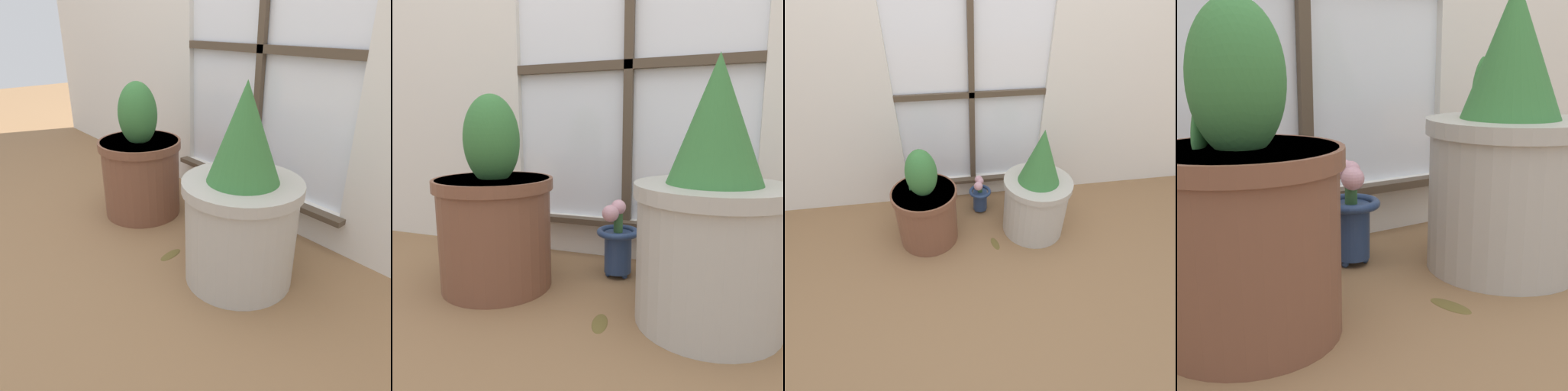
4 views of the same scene
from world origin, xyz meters
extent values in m
plane|color=olive|center=(0.00, 0.00, 0.00)|extent=(10.00, 10.00, 0.00)
cube|color=silver|center=(0.00, 0.58, 0.08)|extent=(0.97, 0.05, 0.16)
cube|color=white|center=(0.00, 0.60, 0.78)|extent=(0.97, 0.02, 1.23)
cube|color=#4C3D2D|center=(0.00, 0.57, 0.78)|extent=(0.04, 0.02, 1.23)
cube|color=#4C3D2D|center=(0.00, 0.57, 0.78)|extent=(0.97, 0.02, 0.04)
cube|color=#4C3D2D|center=(0.00, 0.54, 0.15)|extent=(1.03, 0.06, 0.02)
cylinder|color=brown|center=(-0.35, 0.14, 0.19)|extent=(0.37, 0.37, 0.38)
cylinder|color=brown|center=(-0.35, 0.14, 0.36)|extent=(0.39, 0.39, 0.04)
cylinder|color=#38281E|center=(-0.35, 0.14, 0.37)|extent=(0.34, 0.34, 0.01)
ellipsoid|color=#387538|center=(-0.35, 0.14, 0.50)|extent=(0.18, 0.18, 0.29)
ellipsoid|color=#387538|center=(-0.39, 0.19, 0.44)|extent=(0.12, 0.12, 0.19)
cylinder|color=#B7B2A8|center=(0.35, 0.12, 0.20)|extent=(0.40, 0.40, 0.39)
cylinder|color=#B7B2A8|center=(0.35, 0.12, 0.37)|extent=(0.42, 0.42, 0.04)
cylinder|color=#38281E|center=(0.35, 0.12, 0.39)|extent=(0.37, 0.37, 0.01)
cone|color=#387538|center=(0.35, 0.12, 0.56)|extent=(0.25, 0.25, 0.33)
ellipsoid|color=#387538|center=(0.31, 0.20, 0.48)|extent=(0.11, 0.08, 0.16)
sphere|color=navy|center=(0.02, 0.40, 0.01)|extent=(0.02, 0.02, 0.02)
sphere|color=navy|center=(-0.01, 0.34, 0.01)|extent=(0.02, 0.02, 0.02)
sphere|color=navy|center=(0.05, 0.34, 0.01)|extent=(0.02, 0.02, 0.02)
cylinder|color=navy|center=(0.02, 0.36, 0.09)|extent=(0.10, 0.10, 0.15)
torus|color=navy|center=(0.02, 0.36, 0.17)|extent=(0.16, 0.16, 0.02)
cylinder|color=#386633|center=(0.02, 0.36, 0.21)|extent=(0.03, 0.03, 0.08)
sphere|color=#DB9EAD|center=(0.02, 0.36, 0.26)|extent=(0.05, 0.05, 0.05)
sphere|color=#DB9EAD|center=(0.02, 0.38, 0.25)|extent=(0.05, 0.05, 0.05)
sphere|color=#DB9EAD|center=(0.01, 0.32, 0.24)|extent=(0.06, 0.06, 0.06)
ellipsoid|color=brown|center=(0.07, 0.01, 0.00)|extent=(0.07, 0.12, 0.01)
camera|label=1|loc=(1.17, -0.77, 0.89)|focal=35.00mm
camera|label=2|loc=(0.37, -0.93, 0.54)|focal=35.00mm
camera|label=3|loc=(-0.23, -1.34, 1.45)|focal=28.00mm
camera|label=4|loc=(-0.69, -0.84, 0.53)|focal=50.00mm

